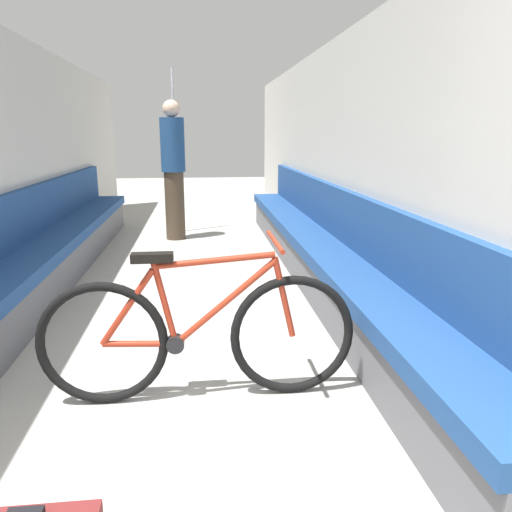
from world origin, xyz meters
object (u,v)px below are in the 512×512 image
(bicycle, at_px, (199,335))
(bench_seat_row_left, at_px, (43,259))
(grab_pole_near, at_px, (175,155))
(bench_seat_row_right, at_px, (319,251))
(passenger_standing, at_px, (173,169))

(bicycle, bearing_deg, bench_seat_row_left, 104.19)
(bench_seat_row_left, relative_size, grab_pole_near, 2.96)
(bench_seat_row_left, height_order, grab_pole_near, grab_pole_near)
(bench_seat_row_right, relative_size, grab_pole_near, 2.96)
(bench_seat_row_left, distance_m, bench_seat_row_right, 2.41)
(bench_seat_row_left, bearing_deg, grab_pole_near, 68.04)
(bicycle, height_order, grab_pole_near, grab_pole_near)
(bench_seat_row_right, xyz_separation_m, bicycle, (-1.09, -1.95, 0.05))
(bench_seat_row_right, height_order, grab_pole_near, grab_pole_near)
(passenger_standing, bearing_deg, bench_seat_row_left, 39.60)
(passenger_standing, bearing_deg, bicycle, 69.84)
(grab_pole_near, distance_m, passenger_standing, 0.49)
(bench_seat_row_right, bearing_deg, bench_seat_row_left, 180.00)
(bench_seat_row_right, xyz_separation_m, grab_pole_near, (-1.37, 2.57, 0.76))
(bench_seat_row_right, height_order, passenger_standing, passenger_standing)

